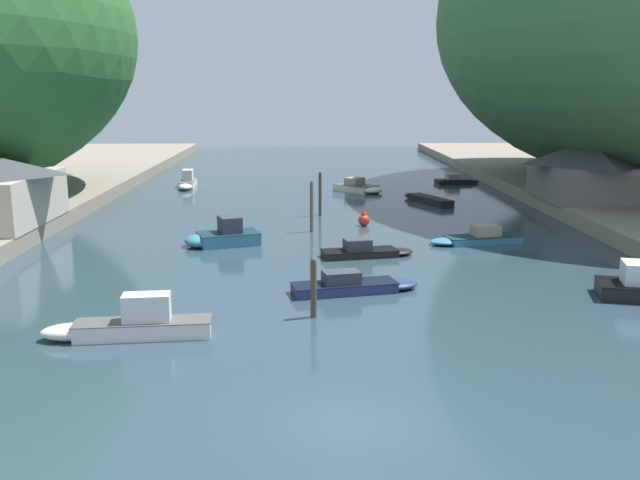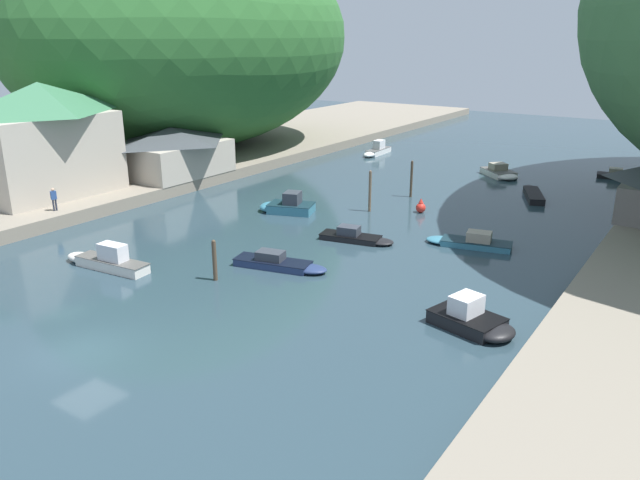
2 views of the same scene
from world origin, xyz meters
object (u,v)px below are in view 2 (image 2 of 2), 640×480
Objects in this scene: boathouse_shed at (172,150)px; boat_mid_channel at (621,176)px; boat_red_skiff at (501,173)px; boat_far_upstream at (376,151)px; boat_small_dinghy at (281,263)px; boat_moored_right at (474,320)px; boat_open_rowboat at (286,206)px; channel_buoy_near at (421,207)px; boat_cabin_cruiser at (357,237)px; boat_yellow_tender at (105,260)px; waterfront_building at (45,138)px; boat_near_quay at (469,241)px; person_on_quay at (54,198)px; boat_navy_launch at (533,193)px.

boat_mid_channel is at bearing 36.77° from boathouse_shed.
boat_mid_channel is (9.90, 5.53, -0.09)m from boat_red_skiff.
boat_small_dinghy is at bearing 107.63° from boat_far_upstream.
boat_small_dinghy is 1.34× the size of boat_mid_channel.
boat_red_skiff is (-9.66, 33.09, -0.09)m from boat_moored_right.
boat_open_rowboat is (14.26, -1.84, -2.68)m from boathouse_shed.
channel_buoy_near is at bearing -34.94° from boat_mid_channel.
boat_cabin_cruiser is (-11.26, 8.31, -0.19)m from boat_moored_right.
boat_open_rowboat is 33.61m from boat_mid_channel.
waterfront_building is at bearing 60.66° from boat_yellow_tender.
boat_near_quay is at bearing 129.68° from boat_small_dinghy.
waterfront_building is 1.82× the size of boat_yellow_tender.
boat_far_upstream is 37.56m from person_on_quay.
person_on_quay is at bearing -31.80° from waterfront_building.
boat_red_skiff is (15.64, -3.49, -0.08)m from boat_far_upstream.
person_on_quay reaches higher than boat_open_rowboat.
boat_red_skiff is at bearing 39.52° from boathouse_shed.
boat_yellow_tender is at bearing -64.03° from boat_moored_right.
boat_far_upstream is at bearing -130.92° from boat_moored_right.
person_on_quay reaches higher than boat_near_quay.
waterfront_building is at bearing -149.80° from channel_buoy_near.
boat_moored_right is at bearing -8.34° from boat_mid_channel.
boat_near_quay is (7.78, 10.09, 0.01)m from boat_small_dinghy.
boathouse_shed is 42.51m from boat_mid_channel.
boat_yellow_tender is 1.01× the size of boat_navy_launch.
boathouse_shed is at bearing -131.66° from boat_small_dinghy.
boat_yellow_tender is (12.55, -17.56, -2.70)m from boathouse_shed.
boat_navy_launch is at bearing -28.44° from person_on_quay.
boat_cabin_cruiser is (9.91, 12.64, -0.19)m from boat_yellow_tender.
boat_moored_right is 1.01× the size of boat_mid_channel.
waterfront_building is 1.95× the size of boat_near_quay.
boat_navy_launch is 15.59m from boat_near_quay.
boat_small_dinghy is 3.52× the size of person_on_quay.
boat_open_rowboat is 21.43m from boat_navy_launch.
channel_buoy_near is (23.04, 3.89, -2.73)m from boathouse_shed.
boathouse_shed is 5.87× the size of person_on_quay.
boat_navy_launch is at bearing 38.42° from waterfront_building.
person_on_quay is (-21.99, -33.49, 1.57)m from boat_red_skiff.
boat_cabin_cruiser is (14.04, -28.27, -0.18)m from boat_far_upstream.
boat_mid_channel is 2.63× the size of person_on_quay.
waterfront_building reaches higher than boat_mid_channel.
boat_open_rowboat is 0.87× the size of boat_far_upstream.
waterfront_building is 36.25m from boat_far_upstream.
person_on_quay is (-20.96, -17.53, 1.51)m from channel_buoy_near.
person_on_quay is (-31.65, -0.41, 1.48)m from boat_moored_right.
boat_near_quay reaches higher than boat_navy_launch.
waterfront_building is at bearing 1.45° from boat_red_skiff.
boat_open_rowboat reaches higher than boat_yellow_tender.
boat_small_dinghy is at bearing -163.82° from boat_open_rowboat.
boat_open_rowboat is at bearing 100.54° from boat_far_upstream.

